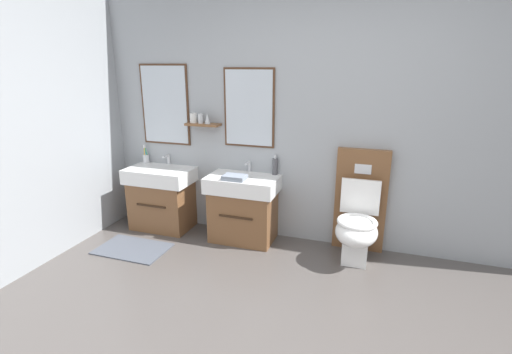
# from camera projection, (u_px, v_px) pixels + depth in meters

# --- Properties ---
(wall_back) EXTENTS (5.05, 0.27, 2.76)m
(wall_back) POSITION_uv_depth(u_px,v_px,m) (336.00, 105.00, 3.49)
(wall_back) COLOR #999EA3
(wall_back) RESTS_ON ground
(bath_mat) EXTENTS (0.68, 0.44, 0.01)m
(bath_mat) POSITION_uv_depth(u_px,v_px,m) (133.00, 249.00, 3.69)
(bath_mat) COLOR #474C56
(bath_mat) RESTS_ON ground
(vanity_sink_left) EXTENTS (0.70, 0.46, 0.68)m
(vanity_sink_left) POSITION_uv_depth(u_px,v_px,m) (162.00, 196.00, 4.11)
(vanity_sink_left) COLOR brown
(vanity_sink_left) RESTS_ON ground
(tap_on_left_sink) EXTENTS (0.03, 0.13, 0.11)m
(tap_on_left_sink) POSITION_uv_depth(u_px,v_px,m) (168.00, 158.00, 4.15)
(tap_on_left_sink) COLOR silver
(tap_on_left_sink) RESTS_ON vanity_sink_left
(vanity_sink_right) EXTENTS (0.70, 0.46, 0.68)m
(vanity_sink_right) POSITION_uv_depth(u_px,v_px,m) (244.00, 207.00, 3.82)
(vanity_sink_right) COLOR brown
(vanity_sink_right) RESTS_ON ground
(tap_on_right_sink) EXTENTS (0.03, 0.13, 0.11)m
(tap_on_right_sink) POSITION_uv_depth(u_px,v_px,m) (249.00, 165.00, 3.86)
(tap_on_right_sink) COLOR silver
(tap_on_right_sink) RESTS_ON vanity_sink_right
(toilet) EXTENTS (0.48, 0.62, 1.00)m
(toilet) POSITION_uv_depth(u_px,v_px,m) (358.00, 219.00, 3.46)
(toilet) COLOR brown
(toilet) RESTS_ON ground
(toothbrush_cup) EXTENTS (0.07, 0.07, 0.20)m
(toothbrush_cup) POSITION_uv_depth(u_px,v_px,m) (146.00, 158.00, 4.22)
(toothbrush_cup) COLOR silver
(toothbrush_cup) RESTS_ON vanity_sink_left
(soap_dispenser) EXTENTS (0.06, 0.06, 0.20)m
(soap_dispenser) POSITION_uv_depth(u_px,v_px,m) (275.00, 166.00, 3.76)
(soap_dispenser) COLOR #4C4C51
(soap_dispenser) RESTS_ON vanity_sink_right
(folded_hand_towel) EXTENTS (0.22, 0.16, 0.04)m
(folded_hand_towel) POSITION_uv_depth(u_px,v_px,m) (235.00, 177.00, 3.62)
(folded_hand_towel) COLOR gray
(folded_hand_towel) RESTS_ON vanity_sink_right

